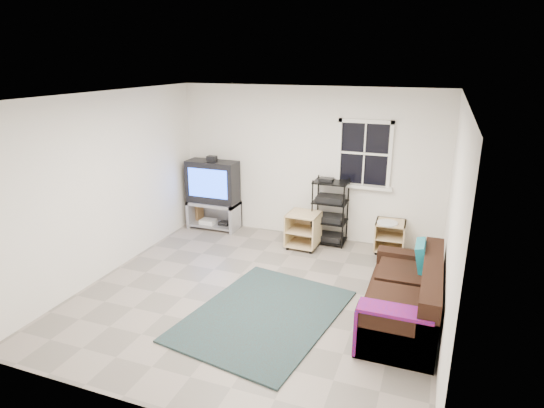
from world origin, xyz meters
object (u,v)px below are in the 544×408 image
at_px(tv_unit, 213,189).
at_px(side_table_left, 304,228).
at_px(sofa, 406,299).
at_px(av_rack, 330,216).
at_px(side_table_right, 390,234).

distance_m(tv_unit, side_table_left, 1.88).
bearing_deg(sofa, tv_unit, 150.23).
distance_m(av_rack, side_table_right, 1.02).
bearing_deg(side_table_left, av_rack, 39.42).
xyz_separation_m(side_table_left, side_table_right, (1.37, 0.29, -0.02)).
bearing_deg(side_table_right, av_rack, 179.78).
bearing_deg(tv_unit, side_table_right, 0.46).
bearing_deg(side_table_left, sofa, -45.06).
bearing_deg(side_table_right, sofa, -78.46).
relative_size(side_table_right, sofa, 0.29).
height_order(tv_unit, sofa, tv_unit).
xyz_separation_m(tv_unit, av_rack, (2.18, 0.03, -0.26)).
xyz_separation_m(tv_unit, side_table_right, (3.18, 0.03, -0.45)).
distance_m(side_table_right, sofa, 2.13).
height_order(tv_unit, av_rack, tv_unit).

